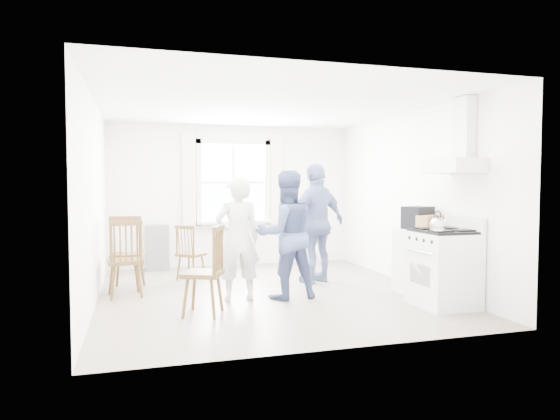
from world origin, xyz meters
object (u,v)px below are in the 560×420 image
at_px(person_mid, 286,235).
at_px(gas_stove, 443,267).
at_px(windsor_chair_c, 212,260).
at_px(low_cabinet, 418,262).
at_px(windsor_chair_a, 126,250).
at_px(stereo_stack, 418,218).
at_px(windsor_chair_b, 127,245).
at_px(person_right, 317,223).
at_px(person_left, 238,239).

bearing_deg(person_mid, gas_stove, 146.93).
distance_m(gas_stove, windsor_chair_c, 2.85).
bearing_deg(low_cabinet, windsor_chair_a, 167.63).
xyz_separation_m(low_cabinet, stereo_stack, (0.00, 0.01, 0.61)).
height_order(gas_stove, stereo_stack, stereo_stack).
distance_m(windsor_chair_b, person_right, 2.83).
xyz_separation_m(windsor_chair_a, windsor_chair_c, (0.98, -1.17, 0.00)).
bearing_deg(stereo_stack, windsor_chair_a, 167.83).
height_order(low_cabinet, windsor_chair_a, windsor_chair_a).
relative_size(gas_stove, person_mid, 0.66).
bearing_deg(person_mid, person_right, -134.84).
relative_size(windsor_chair_b, person_right, 0.59).
height_order(low_cabinet, windsor_chair_b, windsor_chair_b).
bearing_deg(gas_stove, windsor_chair_b, 151.78).
relative_size(low_cabinet, person_mid, 0.53).
bearing_deg(windsor_chair_b, windsor_chair_c, -59.55).
relative_size(stereo_stack, windsor_chair_b, 0.40).
height_order(windsor_chair_a, person_mid, person_mid).
distance_m(low_cabinet, windsor_chair_c, 2.91).
bearing_deg(person_mid, windsor_chair_a, -20.42).
xyz_separation_m(gas_stove, low_cabinet, (0.07, 0.70, -0.03)).
relative_size(person_left, person_mid, 0.95).
distance_m(windsor_chair_c, person_left, 0.77).
relative_size(gas_stove, windsor_chair_b, 1.04).
relative_size(gas_stove, windsor_chair_c, 1.06).
bearing_deg(windsor_chair_b, person_mid, -27.80).
height_order(gas_stove, person_mid, person_mid).
bearing_deg(low_cabinet, gas_stove, -95.68).
distance_m(windsor_chair_b, person_left, 1.75).
bearing_deg(stereo_stack, person_mid, 172.34).
bearing_deg(person_left, person_right, -149.38).
bearing_deg(person_left, person_mid, 175.44).
bearing_deg(person_left, low_cabinet, 172.24).
relative_size(stereo_stack, windsor_chair_c, 0.41).
height_order(windsor_chair_b, person_mid, person_mid).
relative_size(person_mid, person_right, 0.92).
distance_m(windsor_chair_a, windsor_chair_c, 1.53).
relative_size(stereo_stack, person_right, 0.24).
bearing_deg(person_right, low_cabinet, 108.30).
distance_m(stereo_stack, windsor_chair_b, 4.10).
height_order(stereo_stack, windsor_chair_b, stereo_stack).
bearing_deg(low_cabinet, person_mid, 171.89).
height_order(stereo_stack, person_right, person_right).
bearing_deg(person_mid, windsor_chair_c, 24.34).
bearing_deg(person_right, windsor_chair_b, -27.34).
distance_m(gas_stove, person_left, 2.61).
relative_size(low_cabinet, windsor_chair_b, 0.83).
bearing_deg(person_right, windsor_chair_a, -17.45).
xyz_separation_m(person_left, person_mid, (0.64, -0.04, 0.04)).
height_order(low_cabinet, person_right, person_right).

